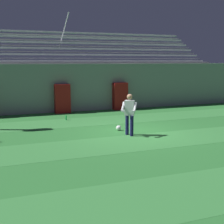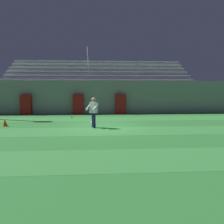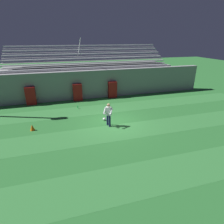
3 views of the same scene
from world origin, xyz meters
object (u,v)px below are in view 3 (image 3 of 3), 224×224
at_px(padding_pillar_gate_left, 78,92).
at_px(padding_pillar_far_left, 31,96).
at_px(padding_pillar_gate_right, 112,90).
at_px(water_bottle, 78,107).
at_px(traffic_cone, 32,127).
at_px(soccer_ball, 104,119).
at_px(goalkeeper, 108,113).

distance_m(padding_pillar_gate_left, padding_pillar_far_left, 4.29).
distance_m(padding_pillar_gate_right, water_bottle, 4.54).
bearing_deg(traffic_cone, soccer_ball, 2.06).
distance_m(padding_pillar_gate_left, goalkeeper, 6.56).
bearing_deg(padding_pillar_gate_right, padding_pillar_gate_left, 180.00).
bearing_deg(padding_pillar_gate_left, traffic_cone, -123.64).
bearing_deg(soccer_ball, padding_pillar_gate_left, 103.56).
relative_size(padding_pillar_gate_right, water_bottle, 6.86).
bearing_deg(traffic_cone, water_bottle, 44.15).
bearing_deg(soccer_ball, goalkeeper, -86.01).
height_order(padding_pillar_gate_left, water_bottle, padding_pillar_gate_left).
bearing_deg(padding_pillar_gate_right, padding_pillar_far_left, 180.00).
xyz_separation_m(padding_pillar_gate_right, goalkeeper, (-2.19, -6.41, 0.13)).
height_order(padding_pillar_gate_left, soccer_ball, padding_pillar_gate_left).
height_order(padding_pillar_gate_left, padding_pillar_gate_right, same).
bearing_deg(soccer_ball, water_bottle, 116.97).
xyz_separation_m(padding_pillar_gate_left, padding_pillar_gate_right, (3.57, 0.00, 0.00)).
bearing_deg(traffic_cone, padding_pillar_far_left, 95.62).
bearing_deg(padding_pillar_far_left, padding_pillar_gate_right, 0.00).
relative_size(goalkeeper, soccer_ball, 7.59).
relative_size(padding_pillar_gate_left, water_bottle, 6.86).
height_order(padding_pillar_gate_right, water_bottle, padding_pillar_gate_right).
bearing_deg(padding_pillar_gate_left, padding_pillar_far_left, 180.00).
bearing_deg(water_bottle, padding_pillar_gate_right, 30.45).
distance_m(traffic_cone, water_bottle, 4.79).
bearing_deg(goalkeeper, water_bottle, 112.01).
xyz_separation_m(goalkeeper, water_bottle, (-1.67, 4.14, -0.83)).
relative_size(padding_pillar_gate_left, goalkeeper, 0.99).
distance_m(padding_pillar_gate_right, traffic_cone, 9.23).
relative_size(soccer_ball, water_bottle, 0.92).
xyz_separation_m(padding_pillar_far_left, goalkeeper, (5.66, -6.41, 0.13)).
relative_size(padding_pillar_gate_right, goalkeeper, 0.99).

